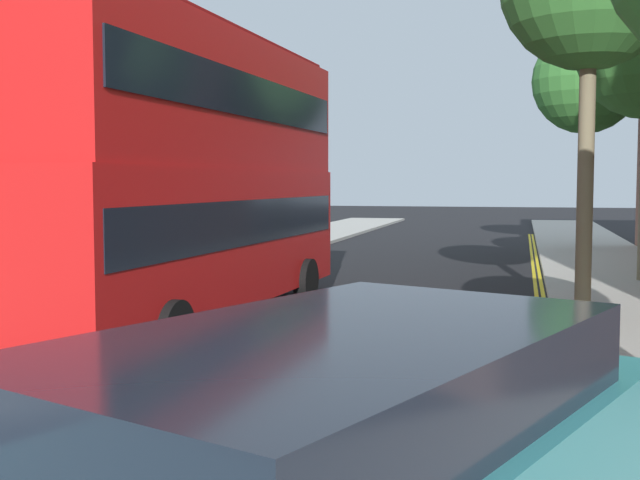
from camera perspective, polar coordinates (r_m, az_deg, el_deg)
sidewalk_left at (r=21.20m, az=-15.23°, el=-3.38°), size 4.00×80.00×0.14m
kerb_line_outer at (r=16.53m, az=15.94°, el=-5.73°), size 0.10×56.00×0.01m
kerb_line_inner at (r=16.53m, az=15.38°, el=-5.72°), size 0.10×56.00×0.01m
keep_left_bollard at (r=7.54m, az=-17.83°, el=-12.90°), size 0.36×0.28×1.11m
double_decker_bus_away at (r=15.63m, az=-9.13°, el=4.96°), size 3.11×10.89×5.64m
street_tree_mid at (r=34.31m, az=18.41°, el=10.69°), size 4.23×4.23×8.83m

